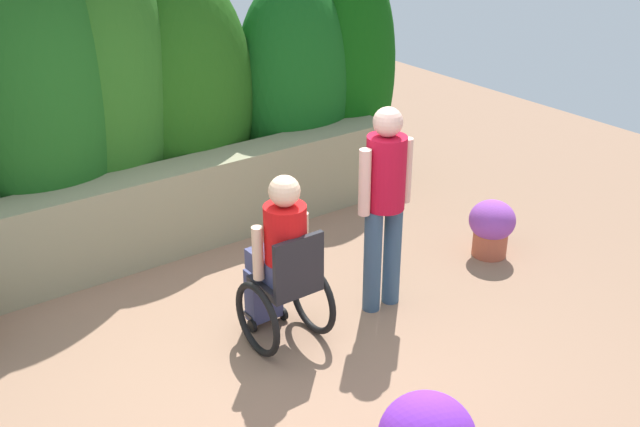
% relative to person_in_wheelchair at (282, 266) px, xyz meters
% --- Properties ---
extents(ground_plane, '(12.98, 12.98, 0.00)m').
position_rel_person_in_wheelchair_xyz_m(ground_plane, '(-0.21, -0.25, -0.62)').
color(ground_plane, '#8A6750').
extents(stone_retaining_wall, '(5.12, 0.41, 0.80)m').
position_rel_person_in_wheelchair_xyz_m(stone_retaining_wall, '(-0.21, 1.76, -0.22)').
color(stone_retaining_wall, gray).
rests_on(stone_retaining_wall, ground).
extents(hedge_backdrop, '(6.31, 1.10, 3.01)m').
position_rel_person_in_wheelchair_xyz_m(hedge_backdrop, '(-0.36, 2.33, 0.73)').
color(hedge_backdrop, '#195B22').
rests_on(hedge_backdrop, ground).
extents(person_in_wheelchair, '(0.53, 0.66, 1.33)m').
position_rel_person_in_wheelchair_xyz_m(person_in_wheelchair, '(0.00, 0.00, 0.00)').
color(person_in_wheelchair, black).
rests_on(person_in_wheelchair, ground).
extents(person_standing_companion, '(0.49, 0.30, 1.64)m').
position_rel_person_in_wheelchair_xyz_m(person_standing_companion, '(0.89, -0.06, 0.33)').
color(person_standing_companion, '#334D67').
rests_on(person_standing_companion, ground).
extents(flower_pot_purple_near, '(0.41, 0.41, 0.52)m').
position_rel_person_in_wheelchair_xyz_m(flower_pot_purple_near, '(2.22, 0.01, -0.34)').
color(flower_pot_purple_near, '#A94F38').
rests_on(flower_pot_purple_near, ground).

